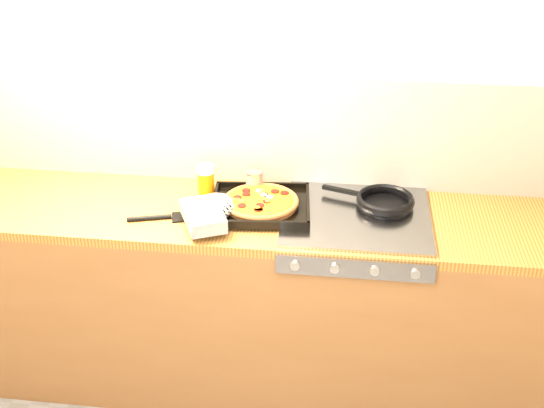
# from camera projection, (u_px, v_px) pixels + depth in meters

# --- Properties ---
(room_shell) EXTENTS (3.20, 3.20, 3.20)m
(room_shell) POSITION_uv_depth(u_px,v_px,m) (258.00, 130.00, 2.99)
(room_shell) COLOR white
(room_shell) RESTS_ON ground
(counter_run) EXTENTS (3.20, 0.62, 0.90)m
(counter_run) POSITION_uv_depth(u_px,v_px,m) (251.00, 298.00, 3.07)
(counter_run) COLOR brown
(counter_run) RESTS_ON ground
(stovetop) EXTENTS (0.60, 0.56, 0.02)m
(stovetop) POSITION_uv_depth(u_px,v_px,m) (357.00, 216.00, 2.81)
(stovetop) COLOR gray
(stovetop) RESTS_ON counter_run
(pizza_on_tray) EXTENTS (0.54, 0.50, 0.07)m
(pizza_on_tray) POSITION_uv_depth(u_px,v_px,m) (245.00, 205.00, 2.81)
(pizza_on_tray) COLOR black
(pizza_on_tray) RESTS_ON stovetop
(frying_pan) EXTENTS (0.42, 0.31, 0.04)m
(frying_pan) POSITION_uv_depth(u_px,v_px,m) (384.00, 201.00, 2.86)
(frying_pan) COLOR black
(frying_pan) RESTS_ON stovetop
(tomato_can) EXTENTS (0.10, 0.10, 0.10)m
(tomato_can) POSITION_uv_depth(u_px,v_px,m) (254.00, 183.00, 2.98)
(tomato_can) COLOR #950C0C
(tomato_can) RESTS_ON counter_run
(juice_glass) EXTENTS (0.09, 0.09, 0.13)m
(juice_glass) POSITION_uv_depth(u_px,v_px,m) (206.00, 179.00, 2.98)
(juice_glass) COLOR orange
(juice_glass) RESTS_ON counter_run
(wooden_spoon) EXTENTS (0.30, 0.05, 0.02)m
(wooden_spoon) POSITION_uv_depth(u_px,v_px,m) (276.00, 191.00, 3.00)
(wooden_spoon) COLOR #AF744A
(wooden_spoon) RESTS_ON counter_run
(black_spatula) EXTENTS (0.28, 0.13, 0.02)m
(black_spatula) POSITION_uv_depth(u_px,v_px,m) (164.00, 217.00, 2.79)
(black_spatula) COLOR black
(black_spatula) RESTS_ON counter_run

